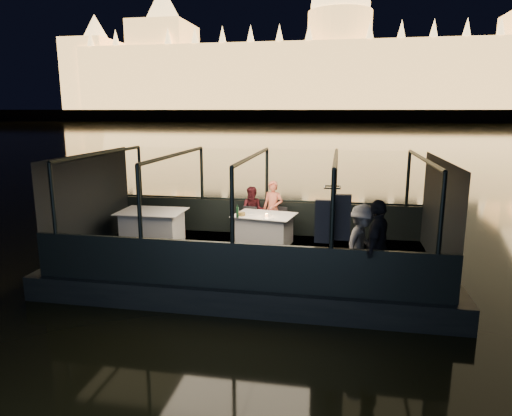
% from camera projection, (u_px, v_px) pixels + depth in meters
% --- Properties ---
extents(river_water, '(500.00, 500.00, 0.00)m').
position_uv_depth(river_water, '(331.00, 130.00, 87.55)').
color(river_water, black).
rests_on(river_water, ground).
extents(boat_hull, '(8.60, 4.40, 1.00)m').
position_uv_depth(boat_hull, '(253.00, 276.00, 10.62)').
color(boat_hull, black).
rests_on(boat_hull, river_water).
extents(boat_deck, '(8.00, 4.00, 0.04)m').
position_uv_depth(boat_deck, '(253.00, 257.00, 10.52)').
color(boat_deck, black).
rests_on(boat_deck, boat_hull).
extents(gunwale_port, '(8.00, 0.08, 0.90)m').
position_uv_depth(gunwale_port, '(267.00, 217.00, 12.34)').
color(gunwale_port, black).
rests_on(gunwale_port, boat_deck).
extents(gunwale_starboard, '(8.00, 0.08, 0.90)m').
position_uv_depth(gunwale_starboard, '(233.00, 266.00, 8.50)').
color(gunwale_starboard, black).
rests_on(gunwale_starboard, boat_deck).
extents(cabin_glass_port, '(8.00, 0.02, 1.40)m').
position_uv_depth(cabin_glass_port, '(267.00, 175.00, 12.10)').
color(cabin_glass_port, '#99B2B2').
rests_on(cabin_glass_port, gunwale_port).
extents(cabin_glass_starboard, '(8.00, 0.02, 1.40)m').
position_uv_depth(cabin_glass_starboard, '(232.00, 206.00, 8.25)').
color(cabin_glass_starboard, '#99B2B2').
rests_on(cabin_glass_starboard, gunwale_starboard).
extents(cabin_roof_glass, '(8.00, 4.00, 0.02)m').
position_uv_depth(cabin_roof_glass, '(253.00, 156.00, 10.03)').
color(cabin_roof_glass, '#99B2B2').
rests_on(cabin_roof_glass, boat_deck).
extents(end_wall_fore, '(0.02, 4.00, 2.30)m').
position_uv_depth(end_wall_fore, '(90.00, 201.00, 10.98)').
color(end_wall_fore, black).
rests_on(end_wall_fore, boat_deck).
extents(end_wall_aft, '(0.02, 4.00, 2.30)m').
position_uv_depth(end_wall_aft, '(440.00, 214.00, 9.57)').
color(end_wall_aft, black).
rests_on(end_wall_aft, boat_deck).
extents(canopy_ribs, '(8.00, 4.00, 2.30)m').
position_uv_depth(canopy_ribs, '(253.00, 207.00, 10.27)').
color(canopy_ribs, black).
rests_on(canopy_ribs, boat_deck).
extents(embankment, '(400.00, 140.00, 6.00)m').
position_uv_depth(embankment, '(337.00, 116.00, 212.35)').
color(embankment, '#423D33').
rests_on(embankment, ground).
extents(parliament_building, '(220.00, 32.00, 60.00)m').
position_uv_depth(parliament_building, '(339.00, 42.00, 172.81)').
color(parliament_building, '#F2D18C').
rests_on(parliament_building, embankment).
extents(dining_table_central, '(1.61, 1.28, 0.77)m').
position_uv_depth(dining_table_central, '(264.00, 229.00, 11.36)').
color(dining_table_central, silver).
rests_on(dining_table_central, boat_deck).
extents(dining_table_aft, '(1.61, 1.18, 0.85)m').
position_uv_depth(dining_table_aft, '(153.00, 229.00, 11.43)').
color(dining_table_aft, silver).
rests_on(dining_table_aft, boat_deck).
extents(chair_port_left, '(0.44, 0.44, 0.82)m').
position_uv_depth(chair_port_left, '(249.00, 222.00, 11.87)').
color(chair_port_left, black).
rests_on(chair_port_left, boat_deck).
extents(chair_port_right, '(0.50, 0.50, 0.82)m').
position_uv_depth(chair_port_right, '(280.00, 223.00, 11.78)').
color(chair_port_right, black).
rests_on(chair_port_right, boat_deck).
extents(coat_stand, '(0.60, 0.50, 2.01)m').
position_uv_depth(coat_stand, '(330.00, 244.00, 8.33)').
color(coat_stand, black).
rests_on(coat_stand, boat_deck).
extents(person_woman_coral, '(0.60, 0.47, 1.50)m').
position_uv_depth(person_woman_coral, '(273.00, 209.00, 11.96)').
color(person_woman_coral, '#E37052').
rests_on(person_woman_coral, boat_deck).
extents(person_man_maroon, '(0.65, 0.51, 1.33)m').
position_uv_depth(person_man_maroon, '(253.00, 208.00, 12.05)').
color(person_man_maroon, '#3F1117').
rests_on(person_man_maroon, boat_deck).
extents(passenger_stripe, '(0.92, 1.15, 1.56)m').
position_uv_depth(passenger_stripe, '(362.00, 240.00, 8.74)').
color(passenger_stripe, silver).
rests_on(passenger_stripe, boat_deck).
extents(passenger_dark, '(0.74, 1.12, 1.75)m').
position_uv_depth(passenger_dark, '(377.00, 248.00, 8.25)').
color(passenger_dark, black).
rests_on(passenger_dark, boat_deck).
extents(wine_bottle, '(0.07, 0.07, 0.31)m').
position_uv_depth(wine_bottle, '(237.00, 211.00, 10.95)').
color(wine_bottle, '#14381F').
rests_on(wine_bottle, dining_table_central).
extents(bread_basket, '(0.22, 0.22, 0.08)m').
position_uv_depth(bread_basket, '(241.00, 214.00, 11.16)').
color(bread_basket, olive).
rests_on(bread_basket, dining_table_central).
extents(amber_candle, '(0.06, 0.06, 0.08)m').
position_uv_depth(amber_candle, '(267.00, 215.00, 11.02)').
color(amber_candle, '#FF893F').
rests_on(amber_candle, dining_table_central).
extents(plate_near, '(0.32, 0.32, 0.02)m').
position_uv_depth(plate_near, '(268.00, 218.00, 10.86)').
color(plate_near, white).
rests_on(plate_near, dining_table_central).
extents(plate_far, '(0.32, 0.32, 0.02)m').
position_uv_depth(plate_far, '(250.00, 213.00, 11.39)').
color(plate_far, silver).
rests_on(plate_far, dining_table_central).
extents(wine_glass_white, '(0.08, 0.08, 0.18)m').
position_uv_depth(wine_glass_white, '(238.00, 213.00, 11.04)').
color(wine_glass_white, silver).
rests_on(wine_glass_white, dining_table_central).
extents(wine_glass_red, '(0.07, 0.07, 0.18)m').
position_uv_depth(wine_glass_red, '(271.00, 211.00, 11.19)').
color(wine_glass_red, white).
rests_on(wine_glass_red, dining_table_central).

